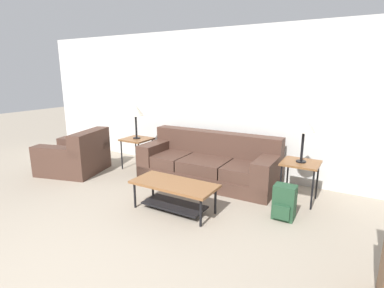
# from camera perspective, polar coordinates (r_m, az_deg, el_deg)

# --- Properties ---
(wall_back) EXTENTS (9.07, 0.06, 2.60)m
(wall_back) POSITION_cam_1_polar(r_m,az_deg,el_deg) (5.51, 6.46, 7.81)
(wall_back) COLOR silver
(wall_back) RESTS_ON ground_plane
(couch) EXTENTS (2.38, 0.95, 0.82)m
(couch) POSITION_cam_1_polar(r_m,az_deg,el_deg) (5.18, 3.15, -3.87)
(couch) COLOR #4C3328
(couch) RESTS_ON ground_plane
(armchair) EXTENTS (1.26, 1.21, 0.80)m
(armchair) POSITION_cam_1_polar(r_m,az_deg,el_deg) (6.05, -21.35, -2.35)
(armchair) COLOR #4C3328
(armchair) RESTS_ON ground_plane
(coffee_table) EXTENTS (1.16, 0.52, 0.40)m
(coffee_table) POSITION_cam_1_polar(r_m,az_deg,el_deg) (4.08, -3.43, -8.75)
(coffee_table) COLOR brown
(coffee_table) RESTS_ON ground_plane
(side_table_left) EXTENTS (0.51, 0.50, 0.59)m
(side_table_left) POSITION_cam_1_polar(r_m,az_deg,el_deg) (5.88, -10.47, 0.43)
(side_table_left) COLOR brown
(side_table_left) RESTS_ON ground_plane
(side_table_right) EXTENTS (0.51, 0.50, 0.59)m
(side_table_right) POSITION_cam_1_polar(r_m,az_deg,el_deg) (4.57, 19.97, -4.03)
(side_table_right) COLOR brown
(side_table_right) RESTS_ON ground_plane
(table_lamp_left) EXTENTS (0.30, 0.30, 0.66)m
(table_lamp_left) POSITION_cam_1_polar(r_m,az_deg,el_deg) (5.78, -10.72, 6.24)
(table_lamp_left) COLOR black
(table_lamp_left) RESTS_ON side_table_left
(table_lamp_right) EXTENTS (0.30, 0.30, 0.66)m
(table_lamp_right) POSITION_cam_1_polar(r_m,az_deg,el_deg) (4.43, 20.60, 3.41)
(table_lamp_right) COLOR black
(table_lamp_right) RESTS_ON side_table_right
(backpack) EXTENTS (0.27, 0.28, 0.45)m
(backpack) POSITION_cam_1_polar(r_m,az_deg,el_deg) (4.07, 17.15, -10.63)
(backpack) COLOR #23472D
(backpack) RESTS_ON ground_plane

